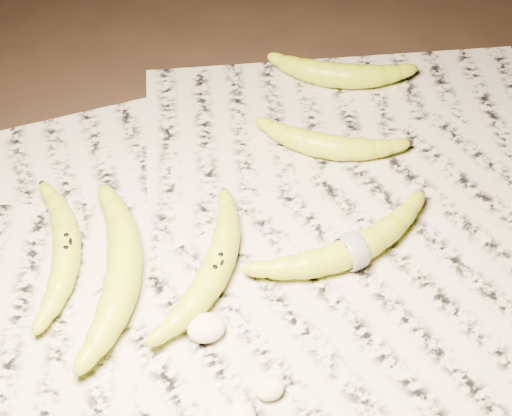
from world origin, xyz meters
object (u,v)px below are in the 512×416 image
object	(u,v)px
banana_left_a	(66,248)
banana_left_b	(123,268)
banana_upper_a	(327,144)
banana_upper_b	(340,73)
banana_taped	(352,249)
banana_center	(216,267)

from	to	relation	value
banana_left_a	banana_left_b	bearing A→B (deg)	-123.42
banana_upper_a	banana_upper_b	xyz separation A→B (m)	(0.07, 0.13, 0.00)
banana_left_b	banana_taped	bearing A→B (deg)	-85.41
banana_left_b	banana_upper_b	bearing A→B (deg)	-39.66
banana_left_b	banana_center	bearing A→B (deg)	-89.70
banana_taped	banana_upper_b	bearing A→B (deg)	60.63
banana_taped	banana_upper_b	size ratio (longest dim) A/B	1.18
banana_upper_b	banana_left_a	bearing A→B (deg)	-129.15
banana_left_b	banana_center	world-z (taller)	banana_left_b
banana_center	banana_upper_a	bearing A→B (deg)	-15.86
banana_taped	banana_upper_a	world-z (taller)	banana_taped
banana_upper_a	banana_left_a	bearing A→B (deg)	-138.09
banana_left_a	banana_center	size ratio (longest dim) A/B	0.96
banana_upper_a	banana_left_b	bearing A→B (deg)	-126.63
banana_upper_a	banana_upper_b	world-z (taller)	banana_upper_b
banana_center	banana_upper_a	world-z (taller)	banana_center
banana_upper_b	banana_center	bearing A→B (deg)	-107.63
banana_taped	banana_left_a	bearing A→B (deg)	151.81
banana_left_b	banana_upper_b	distance (m)	0.43
banana_left_b	banana_upper_a	bearing A→B (deg)	-51.87
banana_left_b	banana_taped	size ratio (longest dim) A/B	1.00
banana_left_a	banana_taped	size ratio (longest dim) A/B	0.87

